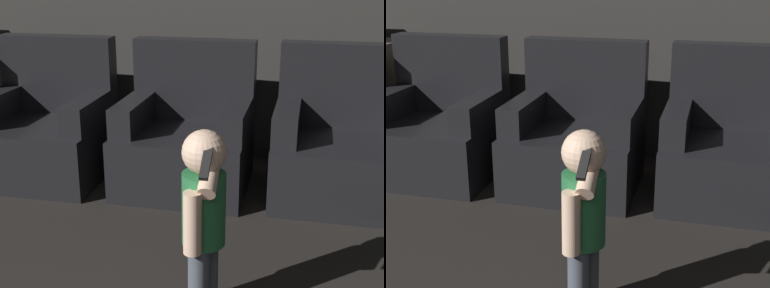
% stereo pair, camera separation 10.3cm
% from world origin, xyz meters
% --- Properties ---
extents(armchair_left, '(0.90, 0.83, 1.00)m').
position_xyz_m(armchair_left, '(-1.17, 3.78, 0.34)').
color(armchair_left, black).
rests_on(armchair_left, ground_plane).
extents(armchair_middle, '(0.91, 0.84, 1.00)m').
position_xyz_m(armchair_middle, '(-0.11, 3.78, 0.34)').
color(armchair_middle, black).
rests_on(armchair_middle, ground_plane).
extents(armchair_right, '(0.91, 0.84, 1.00)m').
position_xyz_m(armchair_right, '(0.94, 3.78, 0.34)').
color(armchair_right, black).
rests_on(armchair_right, ground_plane).
extents(person_toddler, '(0.19, 0.34, 0.87)m').
position_xyz_m(person_toddler, '(0.25, 2.32, 0.51)').
color(person_toddler, '#474C56').
rests_on(person_toddler, ground_plane).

